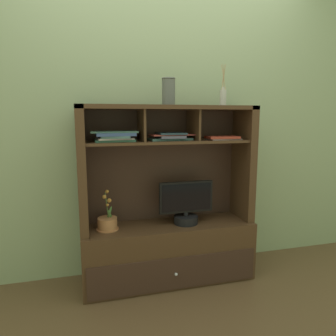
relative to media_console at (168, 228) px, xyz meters
The scene contains 10 objects.
floor_plane 0.43m from the media_console, 90.00° to the right, with size 6.00×6.00×0.02m, color brown.
back_wall 1.01m from the media_console, 90.00° to the left, with size 6.00×0.02×2.80m, color #99AD7F.
media_console is the anchor object (origin of this frame).
tv_monitor 0.23m from the media_console, 19.10° to the right, with size 0.42×0.19×0.34m.
potted_orchid 0.48m from the media_console, behind, with size 0.17×0.17×0.30m.
magazine_stack_left 0.72m from the media_console, 46.38° to the right, with size 0.34×0.19×0.06m.
magazine_stack_centre 0.83m from the media_console, behind, with size 0.33×0.23×0.08m.
magazine_stack_right 0.83m from the media_console, ahead, with size 0.26×0.16×0.03m.
diffuser_bottle 1.10m from the media_console, ahead, with size 0.05×0.05×0.31m.
ceramic_vase 1.05m from the media_console, 90.00° to the right, with size 0.10×0.10×0.20m.
Camera 1 is at (-0.62, -2.27, 1.28)m, focal length 33.43 mm.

